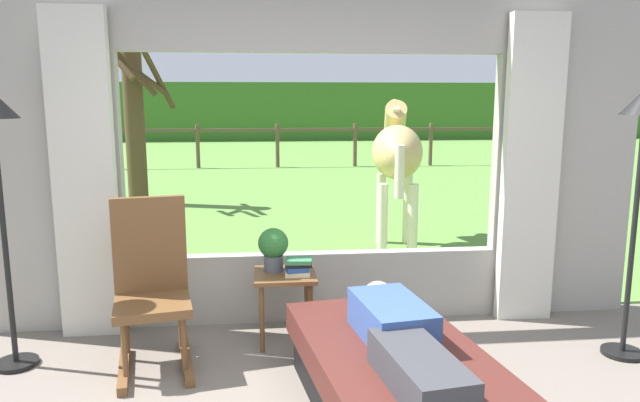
{
  "coord_description": "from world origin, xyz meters",
  "views": [
    {
      "loc": [
        -0.4,
        -2.22,
        1.77
      ],
      "look_at": [
        0.0,
        1.8,
        1.05
      ],
      "focal_mm": 32.73,
      "sensor_mm": 36.0,
      "label": 1
    }
  ],
  "objects_px": {
    "rocking_chair": "(152,285)",
    "horse": "(397,153)",
    "reclining_person": "(400,335)",
    "potted_plant": "(273,247)",
    "recliner_sofa": "(396,383)",
    "side_table": "(285,286)",
    "book_stack": "(298,267)",
    "pasture_tree": "(133,107)"
  },
  "relations": [
    {
      "from": "book_stack",
      "to": "pasture_tree",
      "type": "relative_size",
      "value": 0.06
    },
    {
      "from": "potted_plant",
      "to": "rocking_chair",
      "type": "bearing_deg",
      "value": -158.73
    },
    {
      "from": "recliner_sofa",
      "to": "potted_plant",
      "type": "height_order",
      "value": "potted_plant"
    },
    {
      "from": "book_stack",
      "to": "pasture_tree",
      "type": "height_order",
      "value": "pasture_tree"
    },
    {
      "from": "side_table",
      "to": "book_stack",
      "type": "bearing_deg",
      "value": -32.4
    },
    {
      "from": "reclining_person",
      "to": "potted_plant",
      "type": "xyz_separation_m",
      "value": [
        -0.64,
        1.24,
        0.18
      ]
    },
    {
      "from": "reclining_person",
      "to": "book_stack",
      "type": "bearing_deg",
      "value": 104.28
    },
    {
      "from": "horse",
      "to": "pasture_tree",
      "type": "bearing_deg",
      "value": 147.71
    },
    {
      "from": "side_table",
      "to": "book_stack",
      "type": "xyz_separation_m",
      "value": [
        0.09,
        -0.06,
        0.16
      ]
    },
    {
      "from": "recliner_sofa",
      "to": "potted_plant",
      "type": "xyz_separation_m",
      "value": [
        -0.64,
        1.19,
        0.48
      ]
    },
    {
      "from": "reclining_person",
      "to": "rocking_chair",
      "type": "bearing_deg",
      "value": 139.1
    },
    {
      "from": "side_table",
      "to": "horse",
      "type": "height_order",
      "value": "horse"
    },
    {
      "from": "recliner_sofa",
      "to": "horse",
      "type": "distance_m",
      "value": 3.77
    },
    {
      "from": "reclining_person",
      "to": "potted_plant",
      "type": "height_order",
      "value": "potted_plant"
    },
    {
      "from": "recliner_sofa",
      "to": "reclining_person",
      "type": "bearing_deg",
      "value": -98.53
    },
    {
      "from": "reclining_person",
      "to": "side_table",
      "type": "relative_size",
      "value": 2.76
    },
    {
      "from": "potted_plant",
      "to": "horse",
      "type": "relative_size",
      "value": 0.18
    },
    {
      "from": "reclining_person",
      "to": "side_table",
      "type": "distance_m",
      "value": 1.31
    },
    {
      "from": "reclining_person",
      "to": "potted_plant",
      "type": "bearing_deg",
      "value": 108.88
    },
    {
      "from": "pasture_tree",
      "to": "horse",
      "type": "bearing_deg",
      "value": -42.76
    },
    {
      "from": "book_stack",
      "to": "recliner_sofa",
      "type": "bearing_deg",
      "value": -66.26
    },
    {
      "from": "potted_plant",
      "to": "book_stack",
      "type": "xyz_separation_m",
      "value": [
        0.17,
        -0.12,
        -0.12
      ]
    },
    {
      "from": "pasture_tree",
      "to": "rocking_chair",
      "type": "bearing_deg",
      "value": -77.61
    },
    {
      "from": "recliner_sofa",
      "to": "rocking_chair",
      "type": "distance_m",
      "value": 1.73
    },
    {
      "from": "recliner_sofa",
      "to": "horse",
      "type": "height_order",
      "value": "horse"
    },
    {
      "from": "pasture_tree",
      "to": "side_table",
      "type": "bearing_deg",
      "value": -68.95
    },
    {
      "from": "recliner_sofa",
      "to": "pasture_tree",
      "type": "distance_m",
      "value": 7.55
    },
    {
      "from": "side_table",
      "to": "pasture_tree",
      "type": "distance_m",
      "value": 6.28
    },
    {
      "from": "horse",
      "to": "potted_plant",
      "type": "bearing_deg",
      "value": -111.05
    },
    {
      "from": "side_table",
      "to": "pasture_tree",
      "type": "xyz_separation_m",
      "value": [
        -2.21,
        5.75,
        1.19
      ]
    },
    {
      "from": "reclining_person",
      "to": "horse",
      "type": "relative_size",
      "value": 0.79
    },
    {
      "from": "potted_plant",
      "to": "horse",
      "type": "bearing_deg",
      "value": 58.47
    },
    {
      "from": "book_stack",
      "to": "pasture_tree",
      "type": "xyz_separation_m",
      "value": [
        -2.31,
        5.81,
        1.04
      ]
    },
    {
      "from": "recliner_sofa",
      "to": "rocking_chair",
      "type": "height_order",
      "value": "rocking_chair"
    },
    {
      "from": "reclining_person",
      "to": "horse",
      "type": "xyz_separation_m",
      "value": [
        0.81,
        3.61,
        0.63
      ]
    },
    {
      "from": "rocking_chair",
      "to": "pasture_tree",
      "type": "bearing_deg",
      "value": 91.7
    },
    {
      "from": "rocking_chair",
      "to": "horse",
      "type": "xyz_separation_m",
      "value": [
        2.27,
        2.69,
        0.61
      ]
    },
    {
      "from": "recliner_sofa",
      "to": "horse",
      "type": "xyz_separation_m",
      "value": [
        0.81,
        3.56,
        0.94
      ]
    },
    {
      "from": "side_table",
      "to": "pasture_tree",
      "type": "bearing_deg",
      "value": 111.05
    },
    {
      "from": "rocking_chair",
      "to": "horse",
      "type": "height_order",
      "value": "horse"
    },
    {
      "from": "recliner_sofa",
      "to": "pasture_tree",
      "type": "relative_size",
      "value": 0.51
    },
    {
      "from": "recliner_sofa",
      "to": "rocking_chair",
      "type": "bearing_deg",
      "value": 140.51
    }
  ]
}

